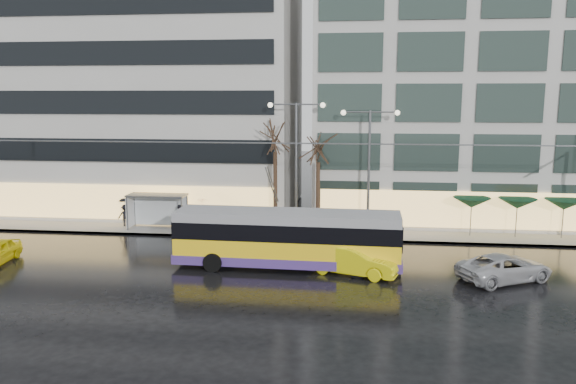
# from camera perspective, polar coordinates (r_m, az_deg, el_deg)

# --- Properties ---
(ground) EXTENTS (140.00, 140.00, 0.00)m
(ground) POSITION_cam_1_polar(r_m,az_deg,el_deg) (29.89, -5.15, -9.10)
(ground) COLOR black
(ground) RESTS_ON ground
(sidewalk) EXTENTS (80.00, 10.00, 0.15)m
(sidewalk) POSITION_cam_1_polar(r_m,az_deg,el_deg) (42.94, 1.25, -3.10)
(sidewalk) COLOR gray
(sidewalk) RESTS_ON ground
(kerb) EXTENTS (80.00, 0.10, 0.15)m
(kerb) POSITION_cam_1_polar(r_m,az_deg,el_deg) (38.15, 0.56, -4.75)
(kerb) COLOR slate
(kerb) RESTS_ON ground
(building_left) EXTENTS (34.00, 14.00, 22.00)m
(building_left) POSITION_cam_1_polar(r_m,az_deg,el_deg) (51.56, -18.87, 10.94)
(building_left) COLOR #ACAAA4
(building_left) RESTS_ON sidewalk
(building_right) EXTENTS (32.00, 14.00, 25.00)m
(building_right) POSITION_cam_1_polar(r_m,az_deg,el_deg) (48.58, 22.83, 12.58)
(building_right) COLOR #ACAAA4
(building_right) RESTS_ON sidewalk
(trolleybus) EXTENTS (12.75, 5.10, 5.88)m
(trolleybus) POSITION_cam_1_polar(r_m,az_deg,el_deg) (31.71, -0.10, -4.94)
(trolleybus) COLOR yellow
(trolleybus) RESTS_ON ground
(catenary) EXTENTS (42.24, 5.12, 7.00)m
(catenary) POSITION_cam_1_polar(r_m,az_deg,el_deg) (36.35, -1.18, 1.24)
(catenary) COLOR #595B60
(catenary) RESTS_ON ground
(bus_shelter) EXTENTS (4.20, 1.60, 2.51)m
(bus_shelter) POSITION_cam_1_polar(r_m,az_deg,el_deg) (41.64, -13.55, -1.13)
(bus_shelter) COLOR #595B60
(bus_shelter) RESTS_ON sidewalk
(street_lamp_near) EXTENTS (3.96, 0.36, 9.03)m
(street_lamp_near) POSITION_cam_1_polar(r_m,az_deg,el_deg) (38.84, 0.85, 4.38)
(street_lamp_near) COLOR #595B60
(street_lamp_near) RESTS_ON sidewalk
(street_lamp_far) EXTENTS (3.96, 0.36, 8.53)m
(street_lamp_far) POSITION_cam_1_polar(r_m,az_deg,el_deg) (38.69, 8.25, 3.85)
(street_lamp_far) COLOR #595B60
(street_lamp_far) RESTS_ON sidewalk
(tree_a) EXTENTS (3.20, 3.20, 8.40)m
(tree_a) POSITION_cam_1_polar(r_m,az_deg,el_deg) (39.13, -1.32, 6.03)
(tree_a) COLOR black
(tree_a) RESTS_ON sidewalk
(tree_b) EXTENTS (3.20, 3.20, 7.70)m
(tree_b) POSITION_cam_1_polar(r_m,az_deg,el_deg) (39.08, 3.10, 5.00)
(tree_b) COLOR black
(tree_b) RESTS_ON sidewalk
(parasol_a) EXTENTS (2.50, 2.50, 2.65)m
(parasol_a) POSITION_cam_1_polar(r_m,az_deg,el_deg) (40.17, 18.16, -1.03)
(parasol_a) COLOR #595B60
(parasol_a) RESTS_ON sidewalk
(parasol_b) EXTENTS (2.50, 2.50, 2.65)m
(parasol_b) POSITION_cam_1_polar(r_m,az_deg,el_deg) (40.89, 22.28, -1.10)
(parasol_b) COLOR #595B60
(parasol_b) RESTS_ON sidewalk
(parasol_c) EXTENTS (2.50, 2.50, 2.65)m
(parasol_c) POSITION_cam_1_polar(r_m,az_deg,el_deg) (41.81, 26.24, -1.15)
(parasol_c) COLOR #595B60
(parasol_c) RESTS_ON sidewalk
(taxi_b) EXTENTS (5.28, 3.20, 1.64)m
(taxi_b) POSITION_cam_1_polar(r_m,az_deg,el_deg) (30.96, 6.64, -6.85)
(taxi_b) COLOR yellow
(taxi_b) RESTS_ON ground
(sedan_silver) EXTENTS (5.65, 4.46, 1.43)m
(sedan_silver) POSITION_cam_1_polar(r_m,az_deg,el_deg) (31.90, 21.16, -7.16)
(sedan_silver) COLOR #B2B2B7
(sedan_silver) RESTS_ON ground
(pedestrian_a) EXTENTS (1.26, 1.27, 2.19)m
(pedestrian_a) POSITION_cam_1_polar(r_m,az_deg,el_deg) (40.92, -8.68, -1.67)
(pedestrian_a) COLOR black
(pedestrian_a) RESTS_ON sidewalk
(pedestrian_b) EXTENTS (1.04, 0.89, 1.85)m
(pedestrian_b) POSITION_cam_1_polar(r_m,az_deg,el_deg) (40.76, -10.94, -2.53)
(pedestrian_b) COLOR black
(pedestrian_b) RESTS_ON sidewalk
(pedestrian_c) EXTENTS (1.13, 0.98, 2.11)m
(pedestrian_c) POSITION_cam_1_polar(r_m,az_deg,el_deg) (42.94, -16.23, -1.87)
(pedestrian_c) COLOR black
(pedestrian_c) RESTS_ON sidewalk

